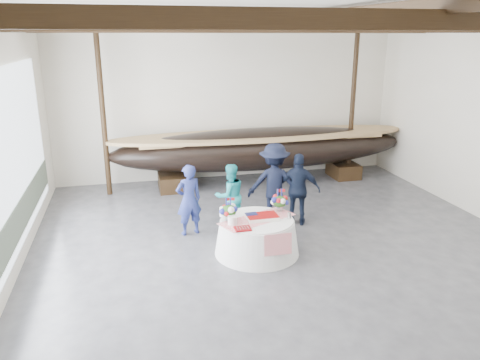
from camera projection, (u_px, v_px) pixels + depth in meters
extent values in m
cube|color=#3D3D42|center=(297.00, 265.00, 8.76)|extent=(10.00, 12.00, 0.01)
cube|color=silver|center=(228.00, 102.00, 13.66)|extent=(10.00, 0.02, 4.50)
cube|color=white|center=(307.00, 10.00, 7.42)|extent=(10.00, 12.00, 0.01)
cube|color=black|center=(448.00, 20.00, 4.25)|extent=(9.80, 0.12, 0.18)
cube|color=black|center=(333.00, 25.00, 6.57)|extent=(9.80, 0.12, 0.18)
cube|color=black|center=(277.00, 28.00, 8.89)|extent=(9.80, 0.12, 0.18)
cube|color=black|center=(245.00, 29.00, 11.21)|extent=(9.80, 0.12, 0.18)
cube|color=black|center=(307.00, 18.00, 7.46)|extent=(0.15, 11.76, 0.15)
cylinder|color=black|center=(103.00, 111.00, 11.98)|extent=(0.14, 0.14, 4.50)
cylinder|color=black|center=(353.00, 102.00, 13.56)|extent=(0.14, 0.14, 4.50)
cube|color=silver|center=(7.00, 165.00, 7.98)|extent=(0.02, 7.00, 3.20)
cube|color=#596654|center=(17.00, 224.00, 8.31)|extent=(0.02, 7.00, 0.60)
cube|color=black|center=(173.00, 182.00, 12.97)|extent=(0.75, 0.97, 0.43)
cube|color=black|center=(343.00, 170.00, 14.13)|extent=(0.75, 0.97, 0.43)
ellipsoid|color=black|center=(262.00, 149.00, 13.31)|extent=(8.58, 1.72, 1.18)
cube|color=#9E7A4C|center=(262.00, 138.00, 13.22)|extent=(6.87, 1.13, 0.06)
cone|color=white|center=(257.00, 237.00, 9.14)|extent=(1.66, 1.66, 0.68)
cylinder|color=white|center=(257.00, 220.00, 9.04)|extent=(1.40, 1.40, 0.04)
cube|color=red|center=(257.00, 219.00, 9.03)|extent=(1.62, 1.11, 0.01)
cube|color=white|center=(262.00, 217.00, 9.04)|extent=(0.60, 0.40, 0.07)
cylinder|color=white|center=(232.00, 220.00, 8.75)|extent=(0.18, 0.18, 0.17)
cylinder|color=white|center=(224.00, 212.00, 9.17)|extent=(0.18, 0.18, 0.17)
cube|color=maroon|center=(243.00, 229.00, 8.55)|extent=(0.30, 0.24, 0.03)
cone|color=silver|center=(289.00, 216.00, 9.04)|extent=(0.09, 0.09, 0.12)
imported|color=navy|center=(189.00, 200.00, 9.91)|extent=(0.64, 0.50, 1.55)
imported|color=#21A6AC|center=(230.00, 196.00, 10.34)|extent=(0.79, 0.67, 1.44)
imported|color=black|center=(274.00, 183.00, 10.52)|extent=(1.32, 0.95, 1.84)
imported|color=black|center=(299.00, 190.00, 10.42)|extent=(1.04, 0.76, 1.64)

